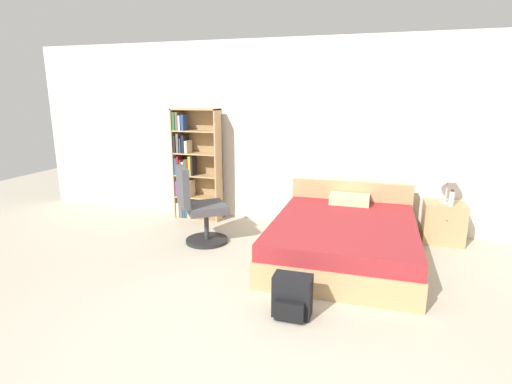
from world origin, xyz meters
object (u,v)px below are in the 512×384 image
object	(u,v)px
office_chair	(199,209)
nightstand	(443,223)
table_lamp	(449,174)
bed	(344,238)
bookshelf	(192,167)
water_bottle	(452,198)
backpack_black	(292,297)

from	to	relation	value
office_chair	nightstand	xyz separation A→B (m)	(2.96, 0.94, -0.19)
table_lamp	bed	bearing A→B (deg)	-142.94
bookshelf	table_lamp	distance (m)	3.51
bed	office_chair	size ratio (longest dim) A/B	2.05
table_lamp	water_bottle	distance (m)	0.30
bookshelf	bed	xyz separation A→B (m)	(2.33, -0.89, -0.56)
bed	table_lamp	distance (m)	1.60
bookshelf	bed	size ratio (longest dim) A/B	0.81
backpack_black	table_lamp	bearing A→B (deg)	57.32
bed	nightstand	bearing A→B (deg)	36.78
office_chair	backpack_black	distance (m)	2.03
nightstand	table_lamp	distance (m)	0.63
nightstand	backpack_black	distance (m)	2.73
bookshelf	nightstand	bearing A→B (deg)	-0.28
bed	office_chair	distance (m)	1.80
office_chair	backpack_black	bearing A→B (deg)	-42.44
bed	bookshelf	bearing A→B (deg)	159.05
bed	office_chair	bearing A→B (deg)	-177.93
table_lamp	backpack_black	bearing A→B (deg)	-122.68
nightstand	bookshelf	bearing A→B (deg)	179.72
bed	water_bottle	xyz separation A→B (m)	(1.22, 0.78, 0.37)
office_chair	nightstand	distance (m)	3.11
bookshelf	water_bottle	distance (m)	3.56
office_chair	nightstand	bearing A→B (deg)	17.63
bed	table_lamp	world-z (taller)	table_lamp
bookshelf	nightstand	xyz separation A→B (m)	(3.51, -0.02, -0.54)
office_chair	water_bottle	world-z (taller)	office_chair
table_lamp	water_bottle	size ratio (longest dim) A/B	2.41
office_chair	backpack_black	xyz separation A→B (m)	(1.48, -1.36, -0.27)
bed	table_lamp	xyz separation A→B (m)	(1.17, 0.88, 0.64)
bookshelf	backpack_black	size ratio (longest dim) A/B	4.50
water_bottle	backpack_black	xyz separation A→B (m)	(-1.53, -2.20, -0.43)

